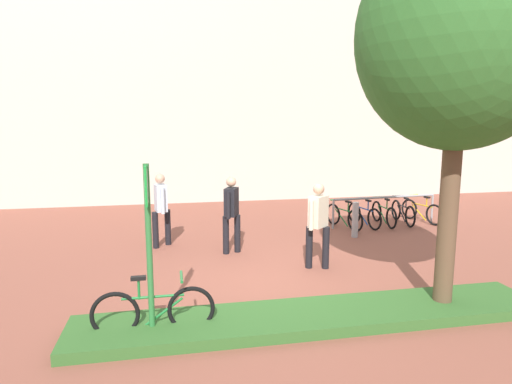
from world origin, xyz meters
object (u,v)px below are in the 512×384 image
Objects in this scene: bike_rack_cluster at (384,213)px; bike_at_sign at (154,311)px; person_suited_navy at (231,210)px; parking_sign_post at (148,226)px; bollard_steel at (355,220)px; person_shirt_white at (161,205)px; person_shirt_blue at (318,220)px; tree_sidewalk at (461,37)px.

bike_at_sign is at bearing -138.88° from bike_rack_cluster.
bike_at_sign is at bearing -113.73° from person_suited_navy.
parking_sign_post is at bearing -116.46° from bike_at_sign.
bollard_steel is (4.86, 4.36, -1.11)m from parking_sign_post.
person_shirt_blue is (3.08, -2.18, 0.00)m from person_shirt_white.
tree_sidewalk reaches higher than bike_at_sign.
person_suited_navy reaches higher than bike_rack_cluster.
person_suited_navy is 1.00× the size of person_shirt_white.
bike_rack_cluster is at bearing 41.28° from parking_sign_post.
person_suited_navy is (-3.26, -0.73, 0.53)m from bollard_steel.
tree_sidewalk reaches higher than person_shirt_white.
bollard_steel is at bearing 84.09° from tree_sidewalk.
person_suited_navy is at bearing -28.17° from person_shirt_white.
parking_sign_post is 1.21m from bike_at_sign.
person_shirt_white is (-4.35, 4.43, -3.11)m from tree_sidewalk.
person_suited_navy is at bearing 138.67° from person_shirt_blue.
bike_at_sign is 0.98× the size of person_shirt_white.
bike_rack_cluster is 4.46m from person_shirt_blue.
person_shirt_white is 3.78m from person_shirt_blue.
parking_sign_post is at bearing -113.77° from person_suited_navy.
person_shirt_white is at bearing 89.60° from bike_at_sign.
bike_at_sign is 4.45m from person_shirt_white.
person_shirt_white and person_shirt_blue have the same top height.
person_shirt_blue is at bearing -129.49° from bollard_steel.
parking_sign_post is at bearing -138.72° from bike_rack_cluster.
bollard_steel is at bearing 41.91° from parking_sign_post.
bike_at_sign is 0.52× the size of bike_rack_cluster.
bike_at_sign is at bearing 63.54° from parking_sign_post.
tree_sidewalk is 5.53m from person_suited_navy.
tree_sidewalk is 5.68m from bollard_steel.
bike_rack_cluster is at bearing 9.16° from person_shirt_white.
person_shirt_white is (-1.54, 0.83, 0.00)m from person_suited_navy.
bollard_steel is at bearing -1.15° from person_shirt_white.
person_shirt_blue is (-3.07, -3.17, 0.64)m from bike_rack_cluster.
tree_sidewalk is at bearing -95.91° from bollard_steel.
bike_at_sign is at bearing -144.47° from person_shirt_blue.
tree_sidewalk is 5.77m from bike_at_sign.
bike_at_sign is at bearing -90.40° from person_shirt_white.
bike_rack_cluster is 3.56× the size of bollard_steel.
tree_sidewalk is 1.80× the size of bike_rack_cluster.
person_shirt_blue is (-1.72, -2.08, 0.53)m from bollard_steel.
parking_sign_post is 3.92m from person_shirt_blue.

